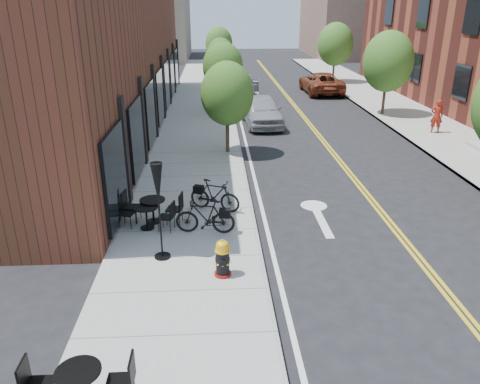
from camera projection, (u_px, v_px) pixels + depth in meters
name	position (u px, v px, depth m)	size (l,w,h in m)	color
ground	(262.00, 259.00, 11.93)	(120.00, 120.00, 0.00)	black
sidewalk_near	(196.00, 147.00, 21.07)	(4.00, 70.00, 0.12)	#9E9B93
sidewalk_far	(455.00, 143.00, 21.69)	(4.00, 70.00, 0.12)	#9E9B93
building_near	(106.00, 59.00, 23.25)	(5.00, 28.00, 7.00)	#4F2919
bg_building_left	(153.00, 13.00, 54.09)	(8.00, 14.00, 10.00)	#726656
bg_building_right	(353.00, 4.00, 56.81)	(10.00, 16.00, 12.00)	brown
tree_near_a	(227.00, 94.00, 19.26)	(2.20, 2.20, 3.81)	#382B1E
tree_near_b	(223.00, 67.00, 26.63)	(2.30, 2.30, 3.98)	#382B1E
tree_near_c	(221.00, 56.00, 34.10)	(2.10, 2.10, 3.67)	#382B1E
tree_near_d	(219.00, 43.00, 41.41)	(2.40, 2.40, 4.11)	#382B1E
tree_far_b	(388.00, 62.00, 26.05)	(2.80, 2.80, 4.62)	#382B1E
tree_far_c	(335.00, 44.00, 37.16)	(2.80, 2.80, 4.62)	#382B1E
fire_hydrant	(223.00, 258.00, 10.85)	(0.41, 0.41, 0.93)	maroon
bicycle_left	(205.00, 217.00, 12.85)	(0.47, 1.65, 0.99)	black
bicycle_right	(215.00, 195.00, 14.28)	(0.46, 1.64, 0.99)	black
bistro_set_a	(80.00, 383.00, 7.27)	(1.65, 0.72, 0.90)	black
bistro_set_b	(153.00, 207.00, 13.52)	(1.75, 0.85, 0.92)	black
bistro_set_c	(146.00, 214.00, 13.13)	(1.64, 0.85, 0.86)	black
patio_umbrella	(158.00, 191.00, 11.11)	(0.40, 0.40, 2.50)	black
parked_car_a	(262.00, 110.00, 24.85)	(1.85, 4.61, 1.57)	#9A9CA2
parked_car_b	(245.00, 93.00, 29.35)	(1.74, 4.99, 1.65)	black
parked_car_c	(238.00, 78.00, 36.58)	(1.87, 4.60, 1.33)	silver
parked_car_far	(321.00, 83.00, 33.78)	(2.47, 5.37, 1.49)	maroon
pedestrian	(437.00, 116.00, 22.87)	(0.60, 0.39, 1.64)	maroon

